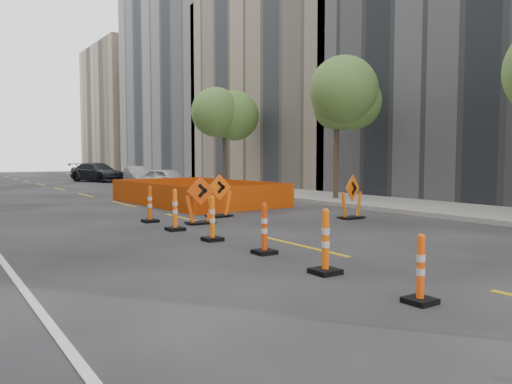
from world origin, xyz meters
TOP-DOWN VIEW (x-y plane):
  - ground_plane at (0.00, 0.00)m, footprint 140.00×140.00m
  - sidewalk_right at (9.00, 12.00)m, footprint 4.00×90.00m
  - bld_right_c at (17.00, 23.80)m, footprint 12.00×16.00m
  - bld_right_d at (17.00, 40.20)m, footprint 12.00×18.00m
  - bld_right_e at (17.00, 58.60)m, footprint 12.00×14.00m
  - tree_r_b at (8.40, 12.00)m, footprint 2.80×2.80m
  - tree_r_c at (8.40, 22.00)m, footprint 2.80×2.80m
  - channelizer_2 at (-1.42, -0.32)m, footprint 0.38×0.38m
  - channelizer_3 at (-1.34, 1.70)m, footprint 0.44×0.44m
  - channelizer_4 at (-1.21, 3.72)m, footprint 0.42×0.42m
  - channelizer_5 at (-1.32, 5.74)m, footprint 0.42×0.42m
  - channelizer_6 at (-1.36, 7.75)m, footprint 0.45×0.45m
  - channelizer_7 at (-1.28, 9.77)m, footprint 0.44×0.44m
  - chevron_sign_left at (-0.17, 8.59)m, footprint 1.02×0.70m
  - chevron_sign_center at (1.13, 9.76)m, footprint 0.96×0.58m
  - chevron_sign_right at (4.50, 7.02)m, footprint 1.07×0.81m
  - safety_fence at (2.73, 14.61)m, footprint 4.84×7.83m
  - parked_car_near at (4.75, 22.43)m, footprint 3.07×4.32m
  - parked_car_mid at (5.82, 30.01)m, footprint 2.04×4.26m
  - parked_car_far at (4.72, 36.16)m, footprint 3.95×5.71m

SIDE VIEW (x-z plane):
  - ground_plane at x=0.00m, z-range 0.00..0.00m
  - sidewalk_right at x=9.00m, z-range 0.00..0.15m
  - safety_fence at x=2.73m, z-range 0.00..0.95m
  - channelizer_2 at x=-1.42m, z-range 0.00..0.96m
  - channelizer_4 at x=-1.21m, z-range 0.00..1.05m
  - channelizer_5 at x=-1.32m, z-range 0.00..1.07m
  - channelizer_7 at x=-1.28m, z-range 0.00..1.12m
  - channelizer_3 at x=-1.34m, z-range 0.00..1.12m
  - channelizer_6 at x=-1.36m, z-range 0.00..1.13m
  - parked_car_mid at x=5.82m, z-range 0.00..1.35m
  - parked_car_near at x=4.75m, z-range 0.00..1.36m
  - chevron_sign_right at x=4.50m, z-range 0.00..1.42m
  - chevron_sign_center at x=1.13m, z-range 0.00..1.42m
  - chevron_sign_left at x=-0.17m, z-range 0.00..1.42m
  - parked_car_far at x=4.72m, z-range 0.00..1.54m
  - tree_r_b at x=8.40m, z-range 1.55..7.50m
  - tree_r_c at x=8.40m, z-range 1.55..7.50m
  - bld_right_c at x=17.00m, z-range 0.00..14.00m
  - bld_right_e at x=17.00m, z-range 0.00..16.00m
  - bld_right_d at x=17.00m, z-range 0.00..20.00m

